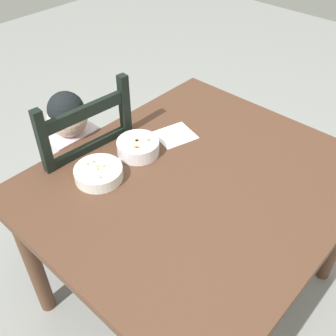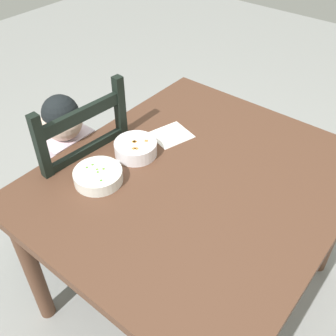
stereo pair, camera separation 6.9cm
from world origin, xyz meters
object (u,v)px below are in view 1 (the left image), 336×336
child_figure (79,158)px  bowl_of_peas (99,173)px  dining_table (196,197)px  spoon (125,156)px  bowl_of_carrots (138,147)px  dining_chair (82,183)px

child_figure → bowl_of_peas: child_figure is taller
dining_table → spoon: spoon is taller
child_figure → spoon: child_figure is taller
dining_table → bowl_of_carrots: bearing=98.4°
dining_chair → child_figure: (0.00, -0.00, 0.16)m
bowl_of_peas → dining_table: bearing=-48.1°
dining_table → spoon: (-0.10, 0.30, 0.11)m
child_figure → spoon: bearing=-79.9°
dining_table → dining_chair: size_ratio=1.19×
dining_table → bowl_of_peas: bearing=131.9°
dining_chair → child_figure: bearing=-19.4°
bowl_of_carrots → dining_table: bearing=-81.6°
dining_chair → spoon: (0.05, -0.27, 0.29)m
dining_chair → bowl_of_peas: dining_chair is taller
bowl_of_peas → child_figure: bearing=70.4°
dining_table → bowl_of_peas: 0.39m
dining_chair → spoon: bearing=-79.0°
dining_chair → child_figure: 0.16m
dining_table → dining_chair: (-0.15, 0.57, -0.18)m
dining_table → bowl_of_peas: (-0.25, 0.28, 0.13)m
dining_table → dining_chair: 0.62m
dining_chair → spoon: size_ratio=7.44×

